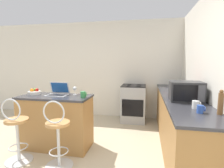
% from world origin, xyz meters
% --- Properties ---
extents(ground_plane, '(20.00, 20.00, 0.00)m').
position_xyz_m(ground_plane, '(0.00, 0.00, 0.00)').
color(ground_plane, '#BCAD8E').
extents(wall_back, '(12.00, 0.06, 2.60)m').
position_xyz_m(wall_back, '(0.00, 2.57, 1.30)').
color(wall_back, silver).
rests_on(wall_back, ground_plane).
extents(breakfast_bar, '(1.24, 0.58, 0.93)m').
position_xyz_m(breakfast_bar, '(-0.42, 0.58, 0.47)').
color(breakfast_bar, '#9E703D').
rests_on(breakfast_bar, ground_plane).
extents(counter_right, '(0.62, 3.07, 0.93)m').
position_xyz_m(counter_right, '(1.72, 1.02, 0.47)').
color(counter_right, '#9E703D').
rests_on(counter_right, ground_plane).
extents(bar_stool_near, '(0.40, 0.40, 1.00)m').
position_xyz_m(bar_stool_near, '(-0.76, 0.01, 0.47)').
color(bar_stool_near, silver).
rests_on(bar_stool_near, ground_plane).
extents(bar_stool_far, '(0.40, 0.40, 1.00)m').
position_xyz_m(bar_stool_far, '(-0.09, 0.01, 0.47)').
color(bar_stool_far, silver).
rests_on(bar_stool_far, ground_plane).
extents(laptop, '(0.36, 0.28, 0.23)m').
position_xyz_m(laptop, '(-0.40, 0.66, 0.99)').
color(laptop, '#B7BABF').
rests_on(laptop, breakfast_bar).
extents(microwave, '(0.47, 0.35, 0.30)m').
position_xyz_m(microwave, '(1.73, 0.60, 1.08)').
color(microwave, '#2D2D30').
rests_on(microwave, counter_right).
extents(toaster, '(0.20, 0.26, 0.20)m').
position_xyz_m(toaster, '(1.69, 1.08, 1.03)').
color(toaster, red).
rests_on(toaster, counter_right).
extents(stove_range, '(0.60, 0.60, 0.94)m').
position_xyz_m(stove_range, '(0.83, 2.22, 0.47)').
color(stove_range, '#9EA3A8').
rests_on(stove_range, ground_plane).
extents(pepper_mill, '(0.06, 0.06, 0.29)m').
position_xyz_m(pepper_mill, '(1.96, -0.05, 1.07)').
color(pepper_mill, brown).
rests_on(pepper_mill, counter_right).
extents(mug_green, '(0.10, 0.09, 0.10)m').
position_xyz_m(mug_green, '(0.12, 0.53, 0.98)').
color(mug_green, '#338447').
rests_on(mug_green, breakfast_bar).
extents(mug_white, '(0.10, 0.08, 0.10)m').
position_xyz_m(mug_white, '(1.76, 0.17, 0.98)').
color(mug_white, white).
rests_on(mug_white, counter_right).
extents(fruit_bowl, '(0.23, 0.23, 0.11)m').
position_xyz_m(fruit_bowl, '(-0.87, 0.65, 0.97)').
color(fruit_bowl, silver).
rests_on(fruit_bowl, breakfast_bar).
extents(mug_blue, '(0.09, 0.07, 0.09)m').
position_xyz_m(mug_blue, '(1.76, -0.03, 0.98)').
color(mug_blue, '#2D51AD').
rests_on(mug_blue, counter_right).
extents(wine_glass_short, '(0.07, 0.07, 0.15)m').
position_xyz_m(wine_glass_short, '(-0.12, 0.75, 1.04)').
color(wine_glass_short, silver).
rests_on(wine_glass_short, breakfast_bar).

